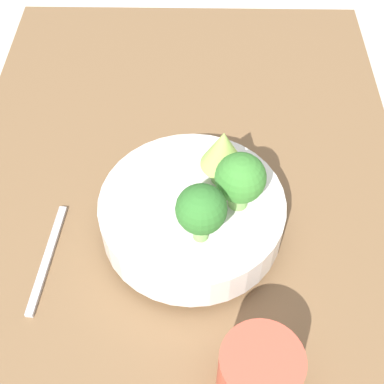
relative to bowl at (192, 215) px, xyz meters
The scene contains 8 objects.
ground_plane 0.08m from the bowl, 44.58° to the right, with size 6.00×6.00×0.00m, color beige.
table 0.06m from the bowl, 44.58° to the right, with size 1.08×0.65×0.04m.
bowl is the anchor object (origin of this frame).
broccoli_floret_back 0.10m from the bowl, 88.08° to the left, with size 0.06×0.06×0.08m.
broccoli_floret_right 0.10m from the bowl, 12.24° to the left, with size 0.06×0.06×0.08m.
romanesco_piece_far 0.10m from the bowl, 135.77° to the left, with size 0.06×0.06×0.08m.
cup 0.22m from the bowl, 19.30° to the left, with size 0.09×0.09×0.09m.
fork 0.20m from the bowl, 75.94° to the right, with size 0.16×0.03×0.01m.
Camera 1 is at (0.39, 0.02, 0.64)m, focal length 50.00 mm.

